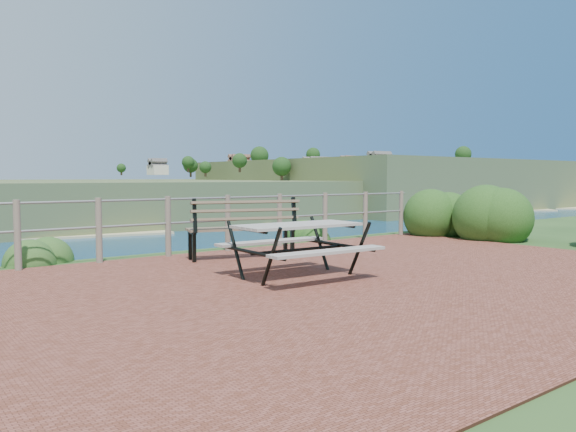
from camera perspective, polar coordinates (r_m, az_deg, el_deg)
name	(u,v)px	position (r m, az deg, el deg)	size (l,w,h in m)	color
ground	(361,279)	(7.48, 7.41, -6.35)	(10.00, 7.00, 0.12)	brown
safety_railing	(228,220)	(10.04, -6.15, -0.40)	(9.40, 0.10, 1.00)	#6B5B4C
distant_bay	(320,183)	(273.81, 3.24, 3.39)	(290.00, 232.36, 24.00)	#45562B
picnic_table	(298,244)	(7.38, 1.00, -2.91)	(1.70, 1.45, 0.70)	#9C968C
park_bench	(242,219)	(9.11, -4.72, -0.33)	(1.81, 0.93, 0.99)	brown
shrub_right_front	(488,238)	(13.00, 19.64, -2.14)	(1.40, 1.40, 1.98)	#1A3B12
shrub_right_edge	(430,234)	(13.46, 14.22, -1.83)	(1.23, 1.23, 1.76)	#1A3B12
shrub_lip_west	(36,263)	(9.65, -24.19, -4.33)	(0.87, 0.87, 0.66)	#305A21
shrub_lip_east	(312,239)	(12.09, 2.48, -2.36)	(0.84, 0.84, 0.61)	#1A3B12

